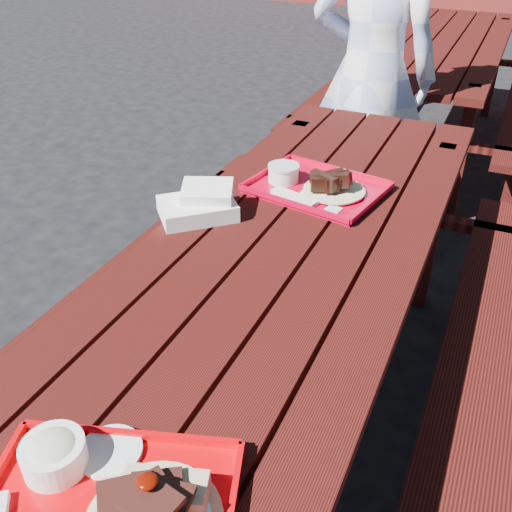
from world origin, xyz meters
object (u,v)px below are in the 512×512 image
Objects in this scene: picnic_table_far at (440,71)px; far_tray at (314,185)px; person at (371,75)px; near_tray at (105,498)px; picnic_table_near at (278,306)px.

far_tray is at bearing -90.85° from picnic_table_far.
near_tray is at bearing 94.65° from person.
far_tray is 1.12m from person.
person is (-0.20, 2.31, 0.06)m from near_tray.
picnic_table_far is at bearing 90.00° from picnic_table_near.
picnic_table_near is 0.44m from far_tray.
near_tray reaches higher than picnic_table_far.
far_tray is at bearing 95.61° from person.
picnic_table_far is at bearing -96.79° from person.
picnic_table_near is 5.30× the size of far_tray.
picnic_table_near is 1.44× the size of person.
picnic_table_far is at bearing 89.15° from far_tray.
far_tray is 0.27× the size of person.
picnic_table_far is 2.43m from far_tray.
picnic_table_near and picnic_table_far have the same top height.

